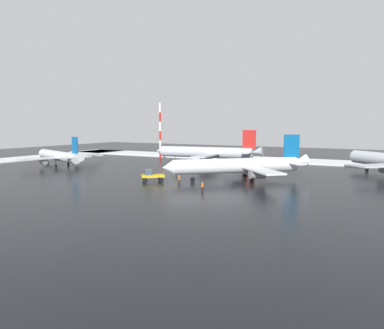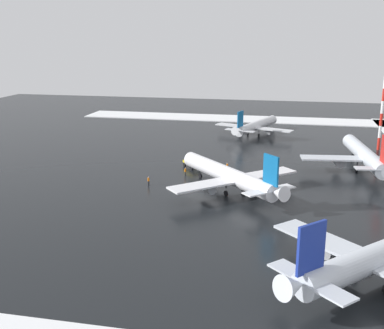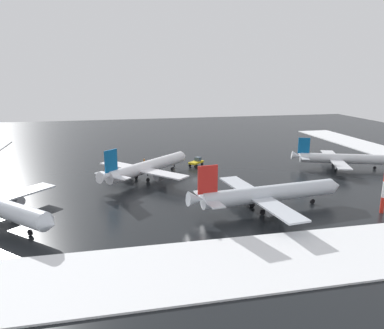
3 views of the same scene
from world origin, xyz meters
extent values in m
plane|color=black|center=(0.00, 0.00, 0.00)|extent=(240.00, 240.00, 0.00)
cube|color=white|center=(0.00, -50.00, 0.15)|extent=(152.00, 16.00, 0.30)
cylinder|color=white|center=(-13.50, -3.49, 3.13)|extent=(21.85, 20.35, 3.04)
cone|color=white|center=(-2.80, 6.29, 3.13)|extent=(3.53, 3.58, 2.89)
cone|color=white|center=(-24.32, -13.38, 3.67)|extent=(4.10, 4.06, 2.96)
cube|color=white|center=(-20.42, 0.11, 2.86)|extent=(10.75, 11.23, 0.32)
cylinder|color=gray|center=(-18.89, -0.90, 1.97)|extent=(3.45, 3.37, 1.79)
cube|color=white|center=(-10.53, -10.71, 2.86)|extent=(10.75, 11.23, 0.32)
cylinder|color=gray|center=(-11.40, -9.09, 1.97)|extent=(3.45, 3.37, 1.79)
cube|color=#0C5999|center=(-22.74, -11.94, 6.98)|extent=(2.86, 2.65, 5.01)
cube|color=white|center=(-24.41, -9.84, 3.49)|extent=(4.61, 4.74, 0.21)
cube|color=white|center=(-20.79, -13.80, 3.49)|extent=(4.61, 4.74, 0.21)
cylinder|color=black|center=(-6.57, 2.85, 1.79)|extent=(0.21, 0.21, 0.63)
cylinder|color=black|center=(-6.57, 2.85, 0.49)|extent=(0.94, 0.89, 0.98)
cylinder|color=black|center=(-16.80, -3.85, 1.79)|extent=(0.21, 0.21, 0.63)
cylinder|color=black|center=(-16.80, -3.85, 0.49)|extent=(0.94, 0.89, 0.98)
cylinder|color=black|center=(-14.15, -6.75, 1.79)|extent=(0.21, 0.21, 0.63)
cylinder|color=black|center=(-14.15, -6.75, 0.49)|extent=(0.94, 0.89, 0.98)
cylinder|color=silver|center=(40.72, -4.94, 2.78)|extent=(23.29, 10.66, 2.70)
cone|color=silver|center=(28.49, -0.49, 3.25)|extent=(3.45, 3.12, 2.62)
cube|color=silver|center=(40.70, 1.99, 2.54)|extent=(6.80, 10.88, 0.29)
cylinder|color=gray|center=(40.53, 0.36, 1.75)|extent=(3.08, 2.41, 1.59)
cube|color=silver|center=(36.26, -10.24, 2.54)|extent=(6.80, 10.88, 0.29)
cylinder|color=gray|center=(37.17, -8.88, 1.75)|extent=(3.08, 2.41, 1.59)
cube|color=#0C5999|center=(30.28, -1.14, 6.19)|extent=(3.08, 1.35, 4.44)
cube|color=silver|center=(31.24, 1.04, 3.09)|extent=(3.24, 4.28, 0.19)
cube|color=silver|center=(29.61, -3.43, 3.09)|extent=(3.24, 4.28, 0.19)
cylinder|color=black|center=(48.54, -7.78, 1.59)|extent=(0.19, 0.19, 0.56)
cylinder|color=black|center=(48.54, -7.78, 0.44)|extent=(0.91, 0.56, 0.87)
cylinder|color=black|center=(39.08, -2.48, 1.59)|extent=(0.19, 0.19, 0.56)
cylinder|color=black|center=(39.08, -2.48, 0.44)|extent=(0.91, 0.56, 0.87)
cylinder|color=black|center=(37.88, -5.76, 1.59)|extent=(0.19, 0.19, 0.56)
cylinder|color=black|center=(37.88, -5.76, 0.44)|extent=(0.91, 0.56, 0.87)
cylinder|color=silver|center=(7.46, -30.66, 3.30)|extent=(28.49, 6.62, 3.21)
cone|color=silver|center=(22.63, -28.81, 3.30)|extent=(2.62, 3.30, 3.05)
cone|color=silver|center=(-7.90, -32.54, 3.87)|extent=(3.68, 3.12, 3.12)
cube|color=silver|center=(3.71, -23.32, 3.02)|extent=(5.61, 12.68, 0.34)
cylinder|color=gray|center=(4.41, -25.14, 2.08)|extent=(3.41, 2.26, 1.89)
cube|color=silver|center=(5.59, -38.69, 3.02)|extent=(5.61, 12.68, 0.34)
cylinder|color=gray|center=(5.83, -36.76, 2.08)|extent=(3.41, 2.26, 1.89)
cube|color=red|center=(-5.65, -32.26, 7.36)|extent=(3.79, 0.80, 5.28)
cube|color=silver|center=(-5.81, -29.43, 3.68)|extent=(2.98, 4.79, 0.23)
cube|color=silver|center=(-5.12, -35.05, 3.68)|extent=(2.98, 4.79, 0.23)
cylinder|color=black|center=(17.30, -29.46, 1.89)|extent=(0.23, 0.23, 0.66)
cylinder|color=black|center=(17.30, -29.46, 0.52)|extent=(1.07, 0.45, 1.04)
cylinder|color=black|center=(4.40, -28.94, 1.89)|extent=(0.23, 0.23, 0.66)
cylinder|color=black|center=(4.40, -28.94, 0.52)|extent=(1.07, 0.45, 1.04)
cylinder|color=black|center=(4.90, -33.07, 1.89)|extent=(0.23, 0.23, 0.66)
cylinder|color=black|center=(4.90, -33.07, 0.52)|extent=(1.07, 0.45, 1.04)
cone|color=silver|center=(-32.32, -37.48, 3.34)|extent=(3.79, 3.81, 3.09)
cube|color=silver|center=(-40.07, -19.10, 3.06)|extent=(11.65, 11.85, 0.34)
cylinder|color=gray|center=(-41.06, -20.81, 2.10)|extent=(3.66, 3.63, 1.91)
cylinder|color=black|center=(-36.24, -33.69, 1.91)|extent=(0.23, 0.23, 0.67)
cylinder|color=black|center=(-36.24, -33.69, 0.53)|extent=(0.99, 0.97, 1.05)
cube|color=gold|center=(0.90, 6.14, 1.15)|extent=(4.90, 4.70, 0.50)
cube|color=#3F5160|center=(1.59, 6.75, 1.95)|extent=(2.04, 2.05, 1.10)
cylinder|color=black|center=(1.45, 7.95, 0.45)|extent=(0.89, 0.84, 0.90)
cylinder|color=black|center=(2.76, 6.47, 0.45)|extent=(0.89, 0.84, 0.90)
cylinder|color=black|center=(-0.96, 5.81, 0.45)|extent=(0.89, 0.84, 0.90)
cylinder|color=black|center=(0.35, 4.33, 0.45)|extent=(0.89, 0.84, 0.90)
cylinder|color=black|center=(0.19, -1.84, 0.42)|extent=(0.16, 0.16, 0.85)
cylinder|color=black|center=(0.08, -1.67, 0.42)|extent=(0.16, 0.16, 0.85)
cylinder|color=orange|center=(0.14, -1.76, 1.16)|extent=(0.36, 0.36, 0.62)
sphere|color=tan|center=(0.14, -1.76, 1.59)|extent=(0.24, 0.24, 0.24)
cylinder|color=black|center=(-5.36, 6.30, 0.42)|extent=(0.16, 0.16, 0.85)
cylinder|color=black|center=(-5.52, 6.18, 0.42)|extent=(0.16, 0.16, 0.85)
cylinder|color=orange|center=(-5.44, 6.24, 1.16)|extent=(0.36, 0.36, 0.62)
sphere|color=tan|center=(-5.44, 6.24, 1.59)|extent=(0.24, 0.24, 0.24)
cylinder|color=black|center=(-13.37, 11.88, 0.42)|extent=(0.16, 0.16, 0.85)
cylinder|color=black|center=(-13.47, 11.71, 0.42)|extent=(0.16, 0.16, 0.85)
cylinder|color=orange|center=(-13.42, 11.79, 1.16)|extent=(0.36, 0.36, 0.62)
sphere|color=tan|center=(-13.42, 11.79, 1.59)|extent=(0.24, 0.24, 0.24)
cylinder|color=red|center=(27.69, -36.86, 1.56)|extent=(0.70, 0.70, 3.12)
cylinder|color=white|center=(27.69, -36.86, 4.67)|extent=(0.70, 0.70, 3.12)
camera|label=1|loc=(-42.65, 68.64, 11.76)|focal=35.00mm
camera|label=2|loc=(-99.15, -14.81, 28.10)|focal=45.00mm
camera|label=3|loc=(-22.13, -95.15, 26.36)|focal=35.00mm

